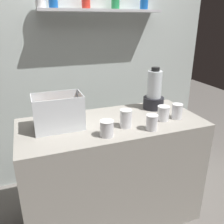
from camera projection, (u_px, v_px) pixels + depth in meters
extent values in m
plane|color=slate|center=(112.00, 213.00, 2.13)|extent=(8.00, 8.00, 0.00)
cube|color=#9E998E|center=(112.00, 171.00, 1.97)|extent=(1.40, 0.64, 0.90)
cube|color=silver|center=(85.00, 60.00, 2.35)|extent=(2.60, 0.04, 2.50)
cube|color=silver|center=(101.00, 11.00, 2.13)|extent=(1.13, 0.20, 0.02)
cylinder|color=#1959B2|center=(53.00, 1.00, 1.95)|extent=(0.08, 0.08, 0.11)
cylinder|color=red|center=(86.00, 2.00, 2.06)|extent=(0.08, 0.08, 0.11)
cylinder|color=#268C4C|center=(115.00, 3.00, 2.16)|extent=(0.08, 0.08, 0.11)
cylinder|color=#1959B2|center=(144.00, 3.00, 2.23)|extent=(0.08, 0.08, 0.11)
cube|color=white|center=(60.00, 127.00, 1.70)|extent=(0.34, 0.21, 0.01)
cube|color=white|center=(60.00, 117.00, 1.57)|extent=(0.34, 0.01, 0.25)
cube|color=white|center=(56.00, 107.00, 1.75)|extent=(0.34, 0.01, 0.25)
cube|color=white|center=(33.00, 115.00, 1.60)|extent=(0.01, 0.21, 0.25)
cube|color=white|center=(82.00, 109.00, 1.71)|extent=(0.01, 0.21, 0.25)
cone|color=orange|center=(62.00, 124.00, 1.71)|extent=(0.07, 0.17, 0.03)
cone|color=orange|center=(51.00, 128.00, 1.66)|extent=(0.05, 0.14, 0.02)
cone|color=orange|center=(56.00, 126.00, 1.68)|extent=(0.07, 0.18, 0.03)
cone|color=orange|center=(50.00, 126.00, 1.67)|extent=(0.17, 0.04, 0.04)
cone|color=orange|center=(56.00, 121.00, 1.68)|extent=(0.16, 0.13, 0.03)
cone|color=orange|center=(55.00, 121.00, 1.68)|extent=(0.15, 0.11, 0.03)
cone|color=orange|center=(49.00, 121.00, 1.66)|extent=(0.13, 0.17, 0.04)
cone|color=orange|center=(61.00, 121.00, 1.70)|extent=(0.12, 0.14, 0.03)
cone|color=orange|center=(66.00, 118.00, 1.68)|extent=(0.14, 0.11, 0.03)
cone|color=orange|center=(50.00, 117.00, 1.65)|extent=(0.09, 0.14, 0.03)
cone|color=orange|center=(60.00, 118.00, 1.67)|extent=(0.07, 0.17, 0.03)
cylinder|color=black|center=(153.00, 103.00, 2.07)|extent=(0.18, 0.18, 0.10)
cylinder|color=silver|center=(155.00, 84.00, 2.01)|extent=(0.12, 0.12, 0.23)
cylinder|color=maroon|center=(154.00, 95.00, 2.04)|extent=(0.11, 0.11, 0.04)
cylinder|color=black|center=(156.00, 69.00, 1.96)|extent=(0.07, 0.07, 0.03)
cylinder|color=white|center=(107.00, 129.00, 1.57)|extent=(0.09, 0.09, 0.10)
cylinder|color=orange|center=(107.00, 131.00, 1.57)|extent=(0.08, 0.08, 0.07)
cylinder|color=white|center=(107.00, 121.00, 1.55)|extent=(0.09, 0.09, 0.01)
cylinder|color=white|center=(126.00, 119.00, 1.70)|extent=(0.09, 0.09, 0.13)
cylinder|color=maroon|center=(126.00, 122.00, 1.70)|extent=(0.08, 0.08, 0.07)
cylinder|color=white|center=(126.00, 110.00, 1.67)|extent=(0.09, 0.09, 0.01)
cylinder|color=white|center=(152.00, 123.00, 1.66)|extent=(0.08, 0.08, 0.10)
cylinder|color=maroon|center=(152.00, 124.00, 1.66)|extent=(0.07, 0.07, 0.08)
cylinder|color=white|center=(152.00, 116.00, 1.64)|extent=(0.08, 0.08, 0.01)
cylinder|color=white|center=(163.00, 114.00, 1.82)|extent=(0.09, 0.09, 0.11)
cylinder|color=red|center=(163.00, 115.00, 1.82)|extent=(0.08, 0.08, 0.08)
cylinder|color=white|center=(164.00, 107.00, 1.80)|extent=(0.09, 0.09, 0.01)
cylinder|color=white|center=(177.00, 112.00, 1.85)|extent=(0.08, 0.08, 0.11)
cylinder|color=yellow|center=(177.00, 113.00, 1.86)|extent=(0.07, 0.07, 0.09)
cylinder|color=white|center=(178.00, 104.00, 1.83)|extent=(0.08, 0.08, 0.01)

